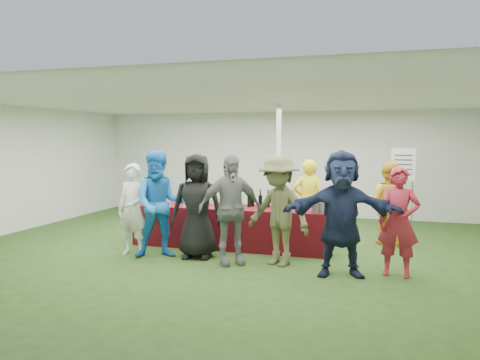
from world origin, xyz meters
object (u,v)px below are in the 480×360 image
(staff_pourer, at_px, (308,202))
(staff_back, at_px, (388,203))
(serving_table, at_px, (230,227))
(dump_bucket, at_px, (318,207))
(customer_3, at_px, (230,209))
(customer_4, at_px, (279,211))
(customer_5, at_px, (341,213))
(customer_1, at_px, (160,204))
(customer_6, at_px, (399,222))
(customer_2, at_px, (197,206))
(wine_list_sign, at_px, (403,171))
(customer_0, at_px, (133,209))

(staff_pourer, height_order, staff_back, staff_pourer)
(serving_table, bearing_deg, dump_bucket, -7.61)
(customer_3, bearing_deg, dump_bucket, 1.90)
(customer_4, bearing_deg, customer_5, 6.79)
(customer_1, distance_m, customer_6, 3.81)
(customer_1, height_order, customer_5, customer_5)
(staff_back, height_order, customer_6, customer_6)
(staff_back, xyz_separation_m, customer_2, (-3.07, -2.01, 0.10))
(staff_pourer, bearing_deg, wine_list_sign, -150.79)
(customer_0, bearing_deg, customer_4, 6.82)
(staff_back, distance_m, customer_4, 2.66)
(staff_pourer, bearing_deg, customer_3, 47.40)
(customer_0, xyz_separation_m, customer_1, (0.51, 0.00, 0.11))
(customer_3, xyz_separation_m, customer_4, (0.75, 0.16, -0.01))
(wine_list_sign, xyz_separation_m, customer_2, (-3.39, -3.37, -0.44))
(customer_6, bearing_deg, dump_bucket, 152.65)
(customer_2, bearing_deg, customer_5, -18.01)
(staff_pourer, xyz_separation_m, customer_2, (-1.62, -1.62, 0.07))
(staff_back, xyz_separation_m, customer_1, (-3.68, -2.17, 0.12))
(staff_pourer, distance_m, staff_back, 1.51)
(staff_pourer, xyz_separation_m, customer_5, (0.79, -1.99, 0.11))
(serving_table, xyz_separation_m, customer_1, (-0.89, -1.05, 0.53))
(customer_4, bearing_deg, customer_1, -154.00)
(serving_table, relative_size, wine_list_sign, 2.00)
(staff_back, relative_size, customer_6, 0.98)
(serving_table, distance_m, dump_bucket, 1.72)
(customer_1, height_order, customer_3, customer_1)
(serving_table, relative_size, customer_0, 2.28)
(serving_table, distance_m, customer_4, 1.57)
(customer_4, xyz_separation_m, customer_5, (0.99, -0.30, 0.05))
(customer_4, relative_size, customer_5, 0.95)
(serving_table, relative_size, dump_bucket, 15.94)
(customer_0, distance_m, customer_6, 4.32)
(customer_5, bearing_deg, customer_4, 152.29)
(dump_bucket, bearing_deg, staff_back, 49.35)
(staff_back, distance_m, customer_5, 2.47)
(staff_pourer, distance_m, customer_3, 2.09)
(serving_table, height_order, staff_pourer, staff_pourer)
(wine_list_sign, height_order, customer_1, customer_1)
(customer_4, bearing_deg, serving_table, 163.01)
(staff_pourer, relative_size, customer_3, 0.92)
(customer_1, bearing_deg, dump_bucket, -7.56)
(staff_pourer, height_order, customer_5, customer_5)
(dump_bucket, xyz_separation_m, staff_back, (1.14, 1.33, -0.06))
(customer_4, bearing_deg, dump_bucket, 78.81)
(dump_bucket, height_order, customer_6, customer_6)
(customer_1, bearing_deg, customer_6, -25.49)
(customer_5, xyz_separation_m, customer_6, (0.80, 0.23, -0.12))
(customer_3, bearing_deg, customer_5, -38.07)
(serving_table, height_order, customer_5, customer_5)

